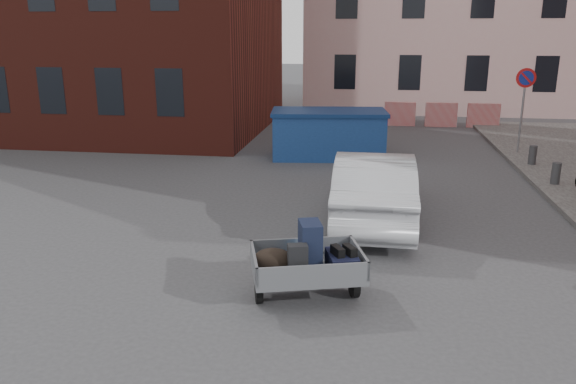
# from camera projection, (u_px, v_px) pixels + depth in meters

# --- Properties ---
(ground) EXTENTS (120.00, 120.00, 0.00)m
(ground) POSITION_uv_depth(u_px,v_px,m) (291.00, 260.00, 9.86)
(ground) COLOR #38383A
(ground) RESTS_ON ground
(far_building) EXTENTS (6.00, 6.00, 8.00)m
(far_building) POSITION_uv_depth(u_px,v_px,m) (3.00, 28.00, 32.48)
(far_building) COLOR maroon
(far_building) RESTS_ON ground
(no_parking_sign) EXTENTS (0.60, 0.09, 2.65)m
(no_parking_sign) POSITION_uv_depth(u_px,v_px,m) (524.00, 93.00, 17.47)
(no_parking_sign) COLOR gray
(no_parking_sign) RESTS_ON sidewalk
(barriers) EXTENTS (4.70, 0.18, 1.00)m
(barriers) POSITION_uv_depth(u_px,v_px,m) (441.00, 115.00, 23.39)
(barriers) COLOR red
(barriers) RESTS_ON ground
(trailer) EXTENTS (1.84, 1.96, 1.20)m
(trailer) POSITION_uv_depth(u_px,v_px,m) (306.00, 262.00, 8.25)
(trailer) COLOR black
(trailer) RESTS_ON ground
(dumpster) EXTENTS (3.73, 2.21, 1.49)m
(dumpster) POSITION_uv_depth(u_px,v_px,m) (329.00, 134.00, 17.67)
(dumpster) COLOR navy
(dumpster) RESTS_ON ground
(silver_car) EXTENTS (1.57, 4.51, 1.49)m
(silver_car) POSITION_uv_depth(u_px,v_px,m) (374.00, 187.00, 11.70)
(silver_car) COLOR #B8BAC0
(silver_car) RESTS_ON ground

